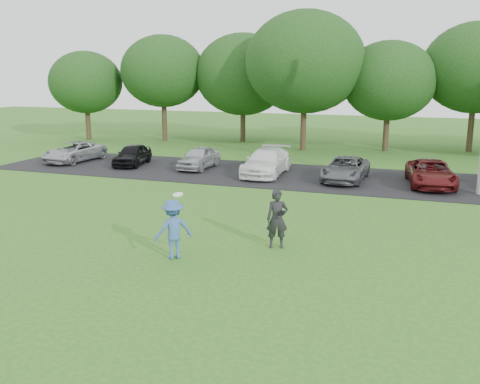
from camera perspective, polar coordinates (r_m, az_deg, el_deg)
The scene contains 6 objects.
ground at distance 13.84m, azimuth -4.79°, elevation -8.32°, with size 100.00×100.00×0.00m, color #2E671D.
parking_lot at distance 25.82m, azimuth 6.90°, elevation 1.65°, with size 32.00×6.50×0.03m, color black.
frisbee_player at distance 14.51m, azimuth -7.14°, elevation -3.95°, with size 1.19×1.16×1.86m.
camera_bystander at distance 15.29m, azimuth 3.99°, elevation -2.88°, with size 0.72×0.58×1.70m.
parked_cars at distance 25.42m, azimuth 9.95°, elevation 2.73°, with size 28.34×4.78×1.24m.
tree_row at distance 34.75m, azimuth 13.14°, elevation 12.40°, with size 42.39×9.85×8.64m.
Camera 1 is at (5.28, -11.78, 4.99)m, focal length 40.00 mm.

